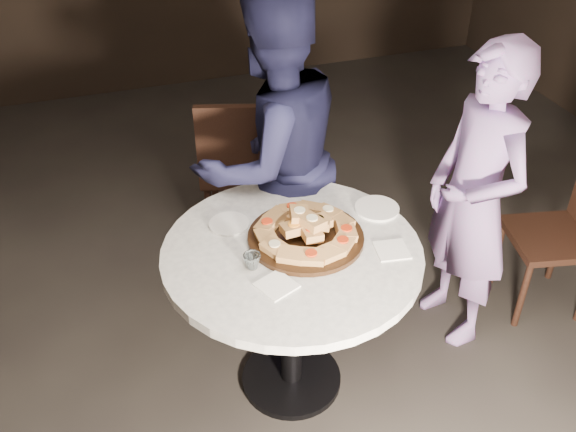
{
  "coord_description": "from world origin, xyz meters",
  "views": [
    {
      "loc": [
        -0.77,
        -1.97,
        2.41
      ],
      "look_at": [
        -0.11,
        -0.01,
        0.92
      ],
      "focal_mm": 40.0,
      "sensor_mm": 36.0,
      "label": 1
    }
  ],
  "objects_px": {
    "table": "(292,277)",
    "diner_navy": "(271,161)",
    "serving_board": "(306,237)",
    "focaccia_pile": "(307,228)",
    "diner_teal": "(474,201)",
    "chair_far": "(242,164)",
    "chair_right": "(570,226)",
    "water_glass": "(252,261)"
  },
  "relations": [
    {
      "from": "table",
      "to": "diner_teal",
      "type": "xyz_separation_m",
      "value": [
        0.92,
        0.11,
        0.11
      ]
    },
    {
      "from": "diner_teal",
      "to": "serving_board",
      "type": "bearing_deg",
      "value": -90.7
    },
    {
      "from": "chair_far",
      "to": "diner_teal",
      "type": "xyz_separation_m",
      "value": [
        0.84,
        -0.98,
        0.2
      ]
    },
    {
      "from": "table",
      "to": "focaccia_pile",
      "type": "height_order",
      "value": "focaccia_pile"
    },
    {
      "from": "focaccia_pile",
      "to": "diner_navy",
      "type": "bearing_deg",
      "value": 86.94
    },
    {
      "from": "focaccia_pile",
      "to": "table",
      "type": "bearing_deg",
      "value": -150.98
    },
    {
      "from": "chair_far",
      "to": "diner_navy",
      "type": "relative_size",
      "value": 0.58
    },
    {
      "from": "serving_board",
      "to": "focaccia_pile",
      "type": "distance_m",
      "value": 0.04
    },
    {
      "from": "chair_far",
      "to": "diner_teal",
      "type": "height_order",
      "value": "diner_teal"
    },
    {
      "from": "table",
      "to": "diner_navy",
      "type": "xyz_separation_m",
      "value": [
        0.11,
        0.62,
        0.19
      ]
    },
    {
      "from": "diner_navy",
      "to": "serving_board",
      "type": "bearing_deg",
      "value": 69.32
    },
    {
      "from": "focaccia_pile",
      "to": "chair_right",
      "type": "relative_size",
      "value": 0.5
    },
    {
      "from": "water_glass",
      "to": "chair_far",
      "type": "xyz_separation_m",
      "value": [
        0.26,
        1.14,
        -0.26
      ]
    },
    {
      "from": "chair_far",
      "to": "diner_navy",
      "type": "distance_m",
      "value": 0.54
    },
    {
      "from": "focaccia_pile",
      "to": "diner_teal",
      "type": "xyz_separation_m",
      "value": [
        0.84,
        0.06,
        -0.09
      ]
    },
    {
      "from": "water_glass",
      "to": "chair_right",
      "type": "bearing_deg",
      "value": 5.0
    },
    {
      "from": "chair_right",
      "to": "diner_navy",
      "type": "height_order",
      "value": "diner_navy"
    },
    {
      "from": "diner_navy",
      "to": "diner_teal",
      "type": "xyz_separation_m",
      "value": [
        0.81,
        -0.51,
        -0.08
      ]
    },
    {
      "from": "chair_far",
      "to": "diner_teal",
      "type": "relative_size",
      "value": 0.64
    },
    {
      "from": "focaccia_pile",
      "to": "chair_far",
      "type": "xyz_separation_m",
      "value": [
        0.0,
        1.04,
        -0.28
      ]
    },
    {
      "from": "serving_board",
      "to": "water_glass",
      "type": "height_order",
      "value": "water_glass"
    },
    {
      "from": "diner_teal",
      "to": "diner_navy",
      "type": "bearing_deg",
      "value": -127.58
    },
    {
      "from": "table",
      "to": "serving_board",
      "type": "bearing_deg",
      "value": 29.75
    },
    {
      "from": "focaccia_pile",
      "to": "chair_right",
      "type": "height_order",
      "value": "focaccia_pile"
    },
    {
      "from": "table",
      "to": "water_glass",
      "type": "bearing_deg",
      "value": -162.04
    },
    {
      "from": "chair_far",
      "to": "diner_teal",
      "type": "distance_m",
      "value": 1.3
    },
    {
      "from": "focaccia_pile",
      "to": "diner_navy",
      "type": "distance_m",
      "value": 0.58
    },
    {
      "from": "water_glass",
      "to": "diner_navy",
      "type": "distance_m",
      "value": 0.74
    },
    {
      "from": "serving_board",
      "to": "chair_right",
      "type": "distance_m",
      "value": 1.47
    },
    {
      "from": "chair_far",
      "to": "chair_right",
      "type": "bearing_deg",
      "value": 162.22
    },
    {
      "from": "serving_board",
      "to": "water_glass",
      "type": "bearing_deg",
      "value": -158.41
    },
    {
      "from": "serving_board",
      "to": "diner_teal",
      "type": "height_order",
      "value": "diner_teal"
    },
    {
      "from": "serving_board",
      "to": "focaccia_pile",
      "type": "height_order",
      "value": "focaccia_pile"
    },
    {
      "from": "diner_teal",
      "to": "table",
      "type": "bearing_deg",
      "value": -88.42
    },
    {
      "from": "water_glass",
      "to": "diner_navy",
      "type": "bearing_deg",
      "value": 66.86
    },
    {
      "from": "chair_far",
      "to": "focaccia_pile",
      "type": "bearing_deg",
      "value": 106.95
    },
    {
      "from": "serving_board",
      "to": "diner_navy",
      "type": "distance_m",
      "value": 0.58
    },
    {
      "from": "chair_right",
      "to": "chair_far",
      "type": "bearing_deg",
      "value": -112.64
    },
    {
      "from": "table",
      "to": "chair_right",
      "type": "height_order",
      "value": "chair_right"
    },
    {
      "from": "diner_navy",
      "to": "table",
      "type": "bearing_deg",
      "value": 62.79
    },
    {
      "from": "chair_far",
      "to": "diner_teal",
      "type": "bearing_deg",
      "value": 147.67
    },
    {
      "from": "water_glass",
      "to": "diner_teal",
      "type": "bearing_deg",
      "value": 8.63
    }
  ]
}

